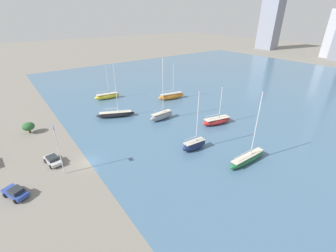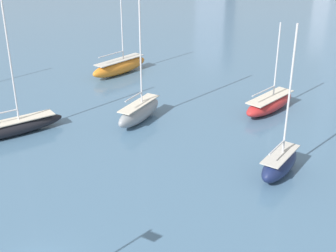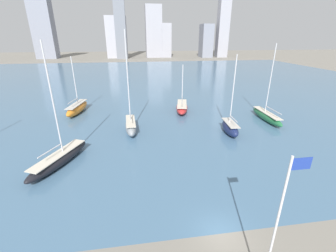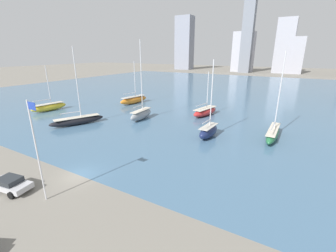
# 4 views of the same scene
# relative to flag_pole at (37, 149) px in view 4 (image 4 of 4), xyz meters

# --- Properties ---
(ground_plane) EXTENTS (500.00, 500.00, 0.00)m
(ground_plane) POSITION_rel_flag_pole_xyz_m (-1.02, 4.89, -5.66)
(ground_plane) COLOR gray
(harbor_water) EXTENTS (180.00, 140.00, 0.00)m
(harbor_water) POSITION_rel_flag_pole_xyz_m (-1.02, 74.89, -5.66)
(harbor_water) COLOR #476B89
(harbor_water) RESTS_ON ground_plane
(flag_pole) EXTENTS (1.24, 0.14, 10.37)m
(flag_pole) POSITION_rel_flag_pole_xyz_m (0.00, 0.00, 0.00)
(flag_pole) COLOR silver
(flag_pole) RESTS_ON ground_plane
(distant_city_skyline) EXTENTS (144.12, 19.04, 74.21)m
(distant_city_skyline) POSITION_rel_flag_pole_xyz_m (-6.51, 175.91, 17.46)
(distant_city_skyline) COLOR gray
(distant_city_skyline) RESTS_ON ground_plane
(sailboat_red) EXTENTS (4.27, 9.13, 10.24)m
(sailboat_red) POSITION_rel_flag_pole_xyz_m (2.51, 38.68, -4.68)
(sailboat_red) COLOR #B72828
(sailboat_red) RESTS_ON harbor_water
(sailboat_yellow) EXTENTS (3.31, 9.12, 11.30)m
(sailboat_yellow) POSITION_rel_flag_pole_xyz_m (-34.19, 23.17, -4.64)
(sailboat_yellow) COLOR yellow
(sailboat_yellow) RESTS_ON harbor_water
(sailboat_orange) EXTENTS (3.89, 10.10, 12.06)m
(sailboat_orange) POSITION_rel_flag_pole_xyz_m (-20.57, 40.92, -4.53)
(sailboat_orange) COLOR orange
(sailboat_orange) RESTS_ON harbor_water
(sailboat_black) EXTENTS (6.42, 10.80, 15.57)m
(sailboat_black) POSITION_rel_flag_pole_xyz_m (-18.09, 18.78, -4.72)
(sailboat_black) COLOR black
(sailboat_black) RESTS_ON harbor_water
(sailboat_green) EXTENTS (2.00, 10.72, 14.70)m
(sailboat_green) POSITION_rel_flag_pole_xyz_m (18.20, 30.43, -4.69)
(sailboat_green) COLOR #236B3D
(sailboat_green) RESTS_ON harbor_water
(sailboat_navy) EXTENTS (2.41, 6.29, 13.30)m
(sailboat_navy) POSITION_rel_flag_pole_xyz_m (8.23, 25.17, -4.48)
(sailboat_navy) COLOR #19234C
(sailboat_navy) RESTS_ON harbor_water
(sailboat_gray) EXTENTS (2.19, 7.76, 16.93)m
(sailboat_gray) POSITION_rel_flag_pole_xyz_m (-8.80, 28.49, -4.42)
(sailboat_gray) COLOR gray
(sailboat_gray) RESTS_ON harbor_water
(parked_sedan_silver) EXTENTS (4.91, 2.91, 1.54)m
(parked_sedan_silver) POSITION_rel_flag_pole_xyz_m (-4.85, -0.92, -4.84)
(parked_sedan_silver) COLOR #B7B7BC
(parked_sedan_silver) RESTS_ON ground_plane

